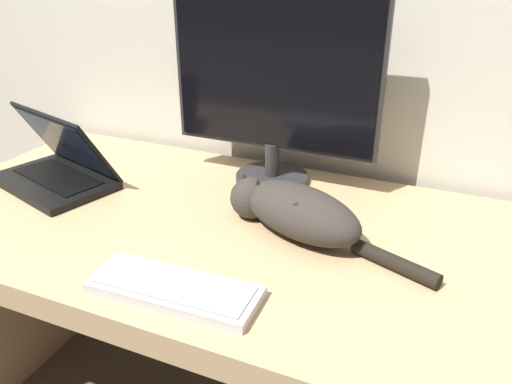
{
  "coord_description": "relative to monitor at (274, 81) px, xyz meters",
  "views": [
    {
      "loc": [
        0.5,
        -0.53,
        1.31
      ],
      "look_at": [
        0.12,
        0.35,
        0.84
      ],
      "focal_mm": 35.0,
      "sensor_mm": 36.0,
      "label": 1
    }
  ],
  "objects": [
    {
      "name": "cat",
      "position": [
        0.15,
        -0.24,
        -0.22
      ],
      "size": [
        0.5,
        0.25,
        0.11
      ],
      "rotation": [
        0.0,
        0.0,
        -0.37
      ],
      "color": "#332D28",
      "rests_on": "desk"
    },
    {
      "name": "external_keyboard",
      "position": [
        0.02,
        -0.55,
        -0.27
      ],
      "size": [
        0.33,
        0.13,
        0.02
      ],
      "rotation": [
        0.0,
        0.0,
        0.03
      ],
      "color": "#BCBCC1",
      "rests_on": "desk"
    },
    {
      "name": "desk",
      "position": [
        -0.04,
        -0.27,
        -0.43
      ],
      "size": [
        1.52,
        0.78,
        0.73
      ],
      "color": "tan",
      "rests_on": "ground_plane"
    },
    {
      "name": "monitor",
      "position": [
        0.0,
        0.0,
        0.0
      ],
      "size": [
        0.56,
        0.2,
        0.53
      ],
      "color": "#282828",
      "rests_on": "desk"
    },
    {
      "name": "laptop",
      "position": [
        -0.54,
        -0.25,
        -0.24
      ],
      "size": [
        0.38,
        0.3,
        0.21
      ],
      "rotation": [
        0.0,
        0.0,
        -0.29
      ],
      "color": "black",
      "rests_on": "desk"
    }
  ]
}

